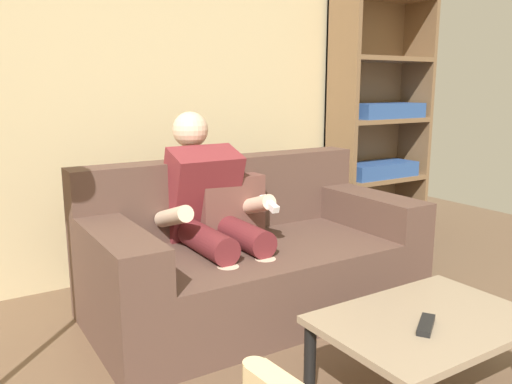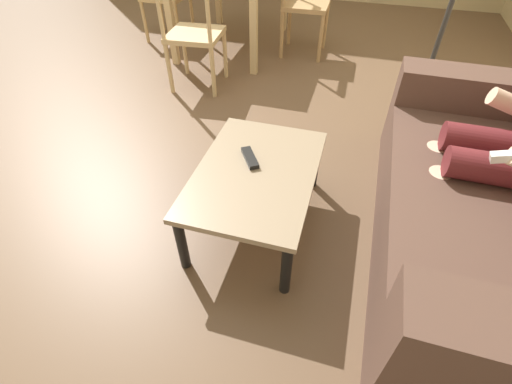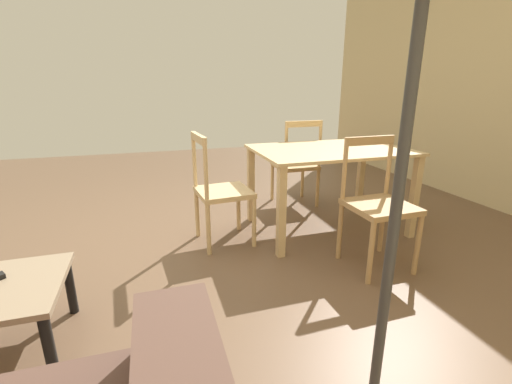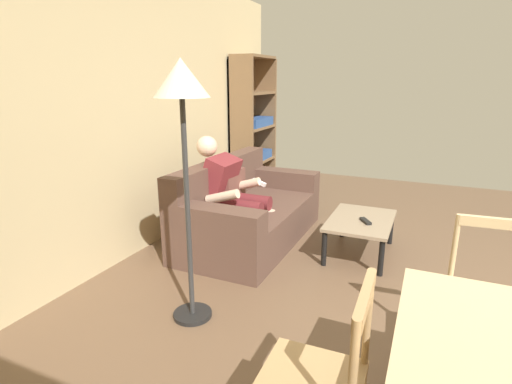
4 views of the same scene
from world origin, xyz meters
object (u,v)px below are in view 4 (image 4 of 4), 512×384
Objects in this scene: person_lounging at (231,192)px; dining_chair_near_wall at (317,384)px; floor_lamp at (182,104)px; coffee_table at (361,224)px; tv_remote at (366,221)px; dining_chair_facing_couch at (489,306)px; bookshelf at (252,137)px; couch at (246,212)px.

person_lounging is 2.58m from dining_chair_near_wall.
coffee_table is at bearing -29.90° from floor_lamp.
tv_remote is 0.18× the size of dining_chair_facing_couch.
dining_chair_near_wall reaches higher than coffee_table.
person_lounging reaches higher than dining_chair_near_wall.
person_lounging is at bearing 14.84° from floor_lamp.
dining_chair_facing_couch is at bearing -116.84° from person_lounging.
coffee_table is at bearing -129.99° from bookshelf.
person_lounging is 1.99m from bookshelf.
dining_chair_facing_couch is at bearing -84.71° from floor_lamp.
dining_chair_near_wall is at bearing -174.63° from coffee_table.
dining_chair_facing_couch is (-1.11, -2.20, -0.13)m from person_lounging.
bookshelf is at bearing 27.74° from dining_chair_near_wall.
coffee_table is 0.43× the size of bookshelf.
person_lounging is at bearing -162.12° from bookshelf.
bookshelf is at bearing 22.06° from couch.
bookshelf reaches higher than couch.
person_lounging reaches higher than couch.
dining_chair_facing_couch is (-1.42, -0.94, 0.13)m from coffee_table.
bookshelf is 1.10× the size of floor_lamp.
couch is 2.00× the size of dining_chair_near_wall.
dining_chair_facing_couch is at bearing 90.30° from tv_remote.
floor_lamp is at bearing 24.26° from tv_remote.
floor_lamp reaches higher than tv_remote.
couch is 2.16× the size of coffee_table.
tv_remote is 0.09× the size of bookshelf.
coffee_table is at bearing 5.37° from dining_chair_near_wall.
floor_lamp reaches higher than dining_chair_facing_couch.
person_lounging is (-0.20, 0.07, 0.27)m from couch.
floor_lamp is (-1.60, 0.92, 1.20)m from coffee_table.
floor_lamp is (0.81, 1.14, 1.06)m from dining_chair_near_wall.
tv_remote is at bearing 4.21° from dining_chair_near_wall.
coffee_table is at bearing -76.16° from person_lounging.
tv_remote is 2.34m from dining_chair_near_wall.
dining_chair_near_wall reaches higher than dining_chair_facing_couch.
floor_lamp is at bearing -163.35° from bookshelf.
couch is at bearing -19.66° from person_lounging.
tv_remote is at bearing -32.65° from floor_lamp.
couch is at bearing -31.73° from tv_remote.
tv_remote is 0.18× the size of dining_chair_near_wall.
dining_chair_near_wall is 1.22m from dining_chair_facing_couch.
person_lounging is 6.63× the size of tv_remote.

